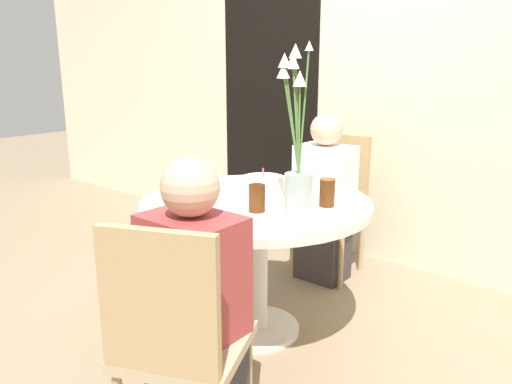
% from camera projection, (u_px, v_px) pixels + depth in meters
% --- Properties ---
extents(ground_plane, '(16.00, 16.00, 0.00)m').
position_uv_depth(ground_plane, '(256.00, 330.00, 2.64)').
color(ground_plane, '#89755B').
extents(wall_back, '(8.00, 0.05, 2.60)m').
position_uv_depth(wall_back, '(384.00, 74.00, 3.32)').
color(wall_back, beige).
rests_on(wall_back, ground_plane).
extents(doorway_panel, '(0.90, 0.01, 2.05)m').
position_uv_depth(doorway_panel, '(269.00, 108.00, 3.95)').
color(doorway_panel, black).
rests_on(doorway_panel, ground_plane).
extents(dining_table, '(1.14, 1.14, 0.72)m').
position_uv_depth(dining_table, '(256.00, 225.00, 2.49)').
color(dining_table, silver).
rests_on(dining_table, ground_plane).
extents(chair_far_back, '(0.44, 0.44, 0.92)m').
position_uv_depth(chair_far_back, '(334.00, 196.00, 3.29)').
color(chair_far_back, tan).
rests_on(chair_far_back, ground_plane).
extents(chair_left_flank, '(0.53, 0.53, 0.92)m').
position_uv_depth(chair_left_flank, '(175.00, 336.00, 1.61)').
color(chair_left_flank, tan).
rests_on(chair_left_flank, ground_plane).
extents(birthday_cake, '(0.22, 0.22, 0.14)m').
position_uv_depth(birthday_cake, '(263.00, 185.00, 2.55)').
color(birthday_cake, white).
rests_on(birthday_cake, dining_table).
extents(flower_vase, '(0.18, 0.18, 0.74)m').
position_uv_depth(flower_vase, '(297.00, 159.00, 2.13)').
color(flower_vase, '#9EB2AD').
rests_on(flower_vase, dining_table).
extents(side_plate, '(0.21, 0.21, 0.01)m').
position_uv_depth(side_plate, '(201.00, 195.00, 2.52)').
color(side_plate, white).
rests_on(side_plate, dining_table).
extents(drink_glass_0, '(0.08, 0.08, 0.12)m').
position_uv_depth(drink_glass_0, '(257.00, 198.00, 2.25)').
color(drink_glass_0, '#51280F').
rests_on(drink_glass_0, dining_table).
extents(drink_glass_1, '(0.07, 0.07, 0.12)m').
position_uv_depth(drink_glass_1, '(295.00, 190.00, 2.39)').
color(drink_glass_1, maroon).
rests_on(drink_glass_1, dining_table).
extents(drink_glass_2, '(0.07, 0.07, 0.13)m').
position_uv_depth(drink_glass_2, '(327.00, 193.00, 2.33)').
color(drink_glass_2, '#51280F').
rests_on(drink_glass_2, dining_table).
extents(person_boy, '(0.34, 0.24, 1.08)m').
position_uv_depth(person_boy, '(324.00, 203.00, 3.16)').
color(person_boy, '#383333').
rests_on(person_boy, ground_plane).
extents(person_guest, '(0.34, 0.24, 1.08)m').
position_uv_depth(person_guest, '(195.00, 316.00, 1.76)').
color(person_guest, '#383333').
rests_on(person_guest, ground_plane).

